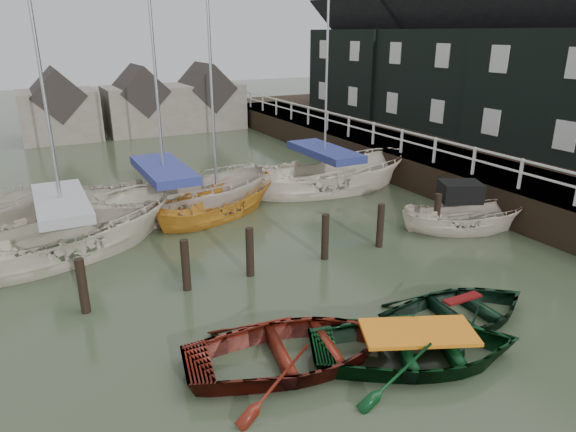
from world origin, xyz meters
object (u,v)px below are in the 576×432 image
rowboat_red (295,363)px  sailboat_d (324,189)px  rowboat_dkgreen (460,321)px  sailboat_b (167,214)px  sailboat_a (69,251)px  motorboat (460,228)px  rowboat_green (416,359)px  sailboat_c (218,214)px

rowboat_red → sailboat_d: (6.84, 10.10, 0.06)m
rowboat_dkgreen → sailboat_b: 11.20m
rowboat_dkgreen → sailboat_a: sailboat_a is taller
rowboat_dkgreen → motorboat: bearing=-42.1°
rowboat_red → rowboat_dkgreen: bearing=-84.8°
rowboat_green → rowboat_red: bearing=88.9°
rowboat_green → sailboat_b: 11.32m
motorboat → sailboat_c: 8.60m
rowboat_dkgreen → motorboat: size_ratio=0.88×
motorboat → sailboat_a: bearing=96.3°
sailboat_a → rowboat_dkgreen: bearing=-155.8°
rowboat_dkgreen → sailboat_b: sailboat_b is taller
rowboat_green → motorboat: bearing=-27.5°
rowboat_green → sailboat_d: bearing=1.5°
sailboat_a → sailboat_d: bearing=-96.9°
rowboat_dkgreen → sailboat_c: sailboat_c is taller
rowboat_green → motorboat: 7.96m
rowboat_red → sailboat_c: 9.47m
rowboat_red → sailboat_b: bearing=9.8°
rowboat_dkgreen → sailboat_a: size_ratio=0.32×
sailboat_b → sailboat_c: 1.85m
rowboat_red → rowboat_green: rowboat_red is taller
rowboat_green → rowboat_dkgreen: bearing=-46.4°
rowboat_green → sailboat_b: size_ratio=0.35×
sailboat_d → sailboat_b: bearing=99.2°
rowboat_dkgreen → sailboat_a: (-7.68, 8.39, 0.06)m
rowboat_red → motorboat: (8.48, 3.93, 0.10)m
rowboat_dkgreen → sailboat_c: 9.96m
rowboat_green → sailboat_c: (-0.51, 10.35, 0.02)m
rowboat_red → sailboat_a: size_ratio=0.37×
sailboat_d → sailboat_c: bearing=107.7°
motorboat → sailboat_a: (-11.98, 4.10, -0.04)m
rowboat_green → sailboat_a: 10.76m
rowboat_red → rowboat_green: 2.50m
sailboat_c → rowboat_red: bearing=146.5°
rowboat_dkgreen → rowboat_green: bearing=112.7°
rowboat_green → sailboat_a: bearing=56.2°
rowboat_red → motorboat: bearing=-54.9°
rowboat_dkgreen → sailboat_d: sailboat_d is taller
sailboat_d → rowboat_green: bearing=166.5°
rowboat_red → rowboat_green: bearing=-104.7°
rowboat_dkgreen → sailboat_c: size_ratio=0.35×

